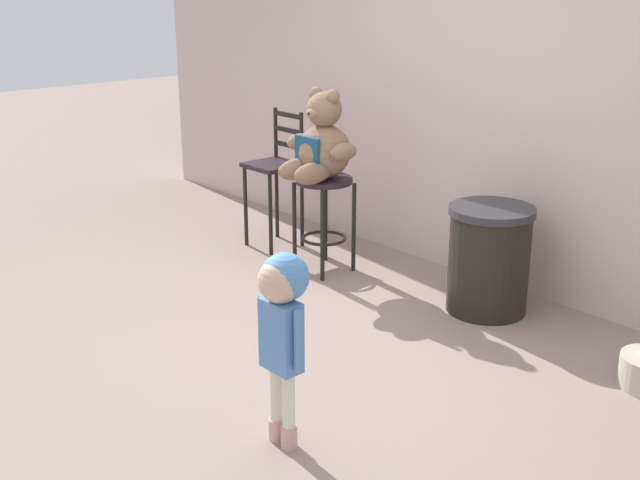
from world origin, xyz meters
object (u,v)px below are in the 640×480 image
bar_stool_with_teddy (324,204)px  trash_bin (489,259)px  teddy_bear (321,146)px  child_walking (282,309)px  bar_chair_empty (276,171)px

bar_stool_with_teddy → trash_bin: size_ratio=1.00×
trash_bin → teddy_bear: bearing=-165.9°
child_walking → bar_chair_empty: (-2.36, 1.85, -0.08)m
teddy_bear → trash_bin: size_ratio=0.91×
bar_chair_empty → trash_bin: bearing=5.3°
teddy_bear → child_walking: bearing=-46.0°
bar_stool_with_teddy → trash_bin: (1.30, 0.30, -0.16)m
child_walking → bar_chair_empty: bearing=-71.0°
child_walking → teddy_bear: bearing=-78.9°
child_walking → trash_bin: size_ratio=1.34×
bar_stool_with_teddy → bar_chair_empty: bar_chair_empty is taller
teddy_bear → bar_chair_empty: bearing=168.9°
teddy_bear → child_walking: teddy_bear is taller
teddy_bear → bar_chair_empty: 0.80m
teddy_bear → trash_bin: bearing=14.1°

